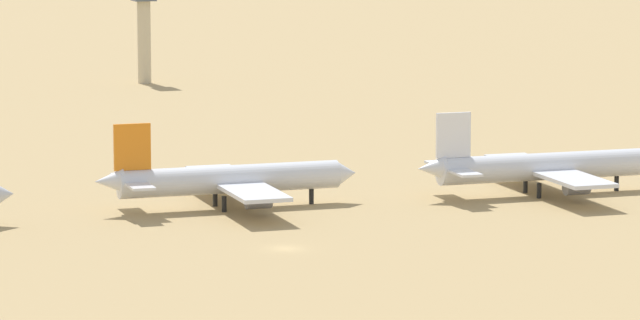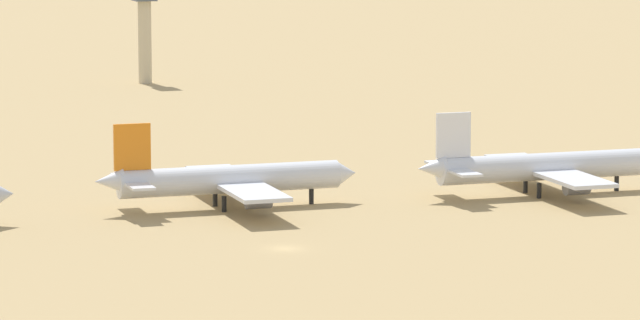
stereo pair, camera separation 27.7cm
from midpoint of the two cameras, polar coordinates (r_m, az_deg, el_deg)
ground at (r=252.81m, az=-1.07°, el=-2.68°), size 4000.00×4000.00×0.00m
parked_jet_orange_4 at (r=282.77m, az=-2.84°, el=-0.59°), size 40.54×34.00×13.41m
parked_jet_white_5 at (r=296.38m, az=6.60°, el=-0.21°), size 40.94×34.36×13.54m
control_tower at (r=456.75m, az=-5.34°, el=4.23°), size 5.20×5.20×25.43m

